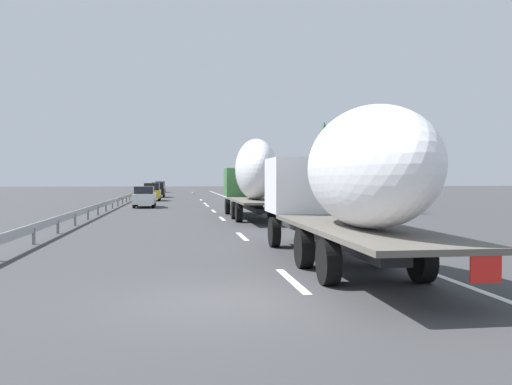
{
  "coord_description": "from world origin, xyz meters",
  "views": [
    {
      "loc": [
        -10.58,
        0.84,
        2.37
      ],
      "look_at": [
        19.42,
        -3.43,
        1.63
      ],
      "focal_mm": 38.81,
      "sensor_mm": 36.0,
      "label": 1
    }
  ],
  "objects_px": {
    "car_yellow_coupe": "(152,192)",
    "car_silver_hatch": "(160,187)",
    "car_white_van": "(145,197)",
    "road_sign": "(260,179)",
    "truck_trailing": "(348,179)",
    "car_black_suv": "(158,190)",
    "truck_lead": "(253,175)"
  },
  "relations": [
    {
      "from": "truck_trailing",
      "to": "car_silver_hatch",
      "type": "xyz_separation_m",
      "value": [
        85.98,
        7.48,
        -1.39
      ]
    },
    {
      "from": "car_silver_hatch",
      "to": "truck_lead",
      "type": "bearing_deg",
      "value": -173.68
    },
    {
      "from": "truck_trailing",
      "to": "car_silver_hatch",
      "type": "height_order",
      "value": "truck_trailing"
    },
    {
      "from": "car_yellow_coupe",
      "to": "car_silver_hatch",
      "type": "bearing_deg",
      "value": 0.43
    },
    {
      "from": "truck_lead",
      "to": "car_black_suv",
      "type": "bearing_deg",
      "value": 9.74
    },
    {
      "from": "truck_lead",
      "to": "car_white_van",
      "type": "distance_m",
      "value": 16.34
    },
    {
      "from": "truck_trailing",
      "to": "road_sign",
      "type": "distance_m",
      "value": 36.17
    },
    {
      "from": "car_white_van",
      "to": "car_yellow_coupe",
      "type": "relative_size",
      "value": 1.06
    },
    {
      "from": "truck_lead",
      "to": "truck_trailing",
      "type": "bearing_deg",
      "value": -180.0
    },
    {
      "from": "car_black_suv",
      "to": "car_silver_hatch",
      "type": "relative_size",
      "value": 0.99
    },
    {
      "from": "truck_trailing",
      "to": "car_yellow_coupe",
      "type": "bearing_deg",
      "value": 8.63
    },
    {
      "from": "truck_trailing",
      "to": "road_sign",
      "type": "relative_size",
      "value": 3.71
    },
    {
      "from": "car_black_suv",
      "to": "car_yellow_coupe",
      "type": "xyz_separation_m",
      "value": [
        -11.58,
        0.24,
        0.0
      ]
    },
    {
      "from": "car_white_van",
      "to": "car_yellow_coupe",
      "type": "bearing_deg",
      "value": 0.06
    },
    {
      "from": "truck_trailing",
      "to": "car_black_suv",
      "type": "height_order",
      "value": "truck_trailing"
    },
    {
      "from": "car_yellow_coupe",
      "to": "road_sign",
      "type": "relative_size",
      "value": 1.28
    },
    {
      "from": "road_sign",
      "to": "car_silver_hatch",
      "type": "bearing_deg",
      "value": 11.96
    },
    {
      "from": "truck_lead",
      "to": "truck_trailing",
      "type": "relative_size",
      "value": 1.01
    },
    {
      "from": "car_silver_hatch",
      "to": "road_sign",
      "type": "height_order",
      "value": "road_sign"
    },
    {
      "from": "truck_lead",
      "to": "car_silver_hatch",
      "type": "relative_size",
      "value": 2.72
    },
    {
      "from": "truck_trailing",
      "to": "car_white_van",
      "type": "bearing_deg",
      "value": 12.24
    },
    {
      "from": "car_yellow_coupe",
      "to": "car_white_van",
      "type": "bearing_deg",
      "value": -179.94
    },
    {
      "from": "car_white_van",
      "to": "truck_lead",
      "type": "bearing_deg",
      "value": -153.8
    },
    {
      "from": "car_silver_hatch",
      "to": "road_sign",
      "type": "relative_size",
      "value": 1.37
    },
    {
      "from": "car_yellow_coupe",
      "to": "road_sign",
      "type": "xyz_separation_m",
      "value": [
        -11.34,
        -10.29,
        1.4
      ]
    },
    {
      "from": "road_sign",
      "to": "car_yellow_coupe",
      "type": "bearing_deg",
      "value": 42.23
    },
    {
      "from": "car_black_suv",
      "to": "car_yellow_coupe",
      "type": "height_order",
      "value": "car_yellow_coupe"
    },
    {
      "from": "truck_trailing",
      "to": "truck_lead",
      "type": "bearing_deg",
      "value": 0.0
    },
    {
      "from": "truck_lead",
      "to": "truck_trailing",
      "type": "height_order",
      "value": "truck_lead"
    },
    {
      "from": "truck_lead",
      "to": "car_black_suv",
      "type": "height_order",
      "value": "truck_lead"
    },
    {
      "from": "car_white_van",
      "to": "road_sign",
      "type": "distance_m",
      "value": 10.8
    },
    {
      "from": "car_white_van",
      "to": "road_sign",
      "type": "relative_size",
      "value": 1.36
    }
  ]
}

